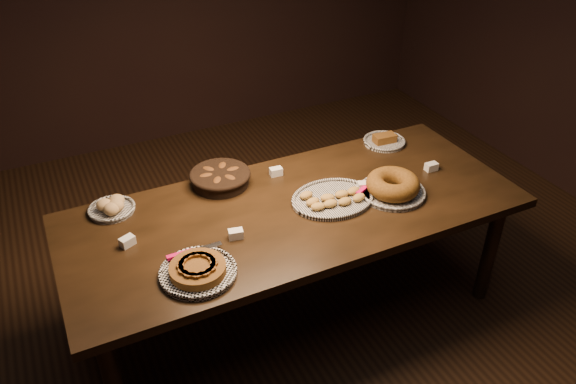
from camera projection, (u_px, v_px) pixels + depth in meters
name	position (u px, v px, depth m)	size (l,w,h in m)	color
ground	(295.00, 310.00, 3.35)	(5.00, 5.00, 0.00)	black
buffet_table	(295.00, 218.00, 2.97)	(2.40, 1.00, 0.75)	black
apple_tart_plate	(198.00, 270.00, 2.48)	(0.35, 0.35, 0.07)	white
madeleine_platter	(333.00, 199.00, 2.97)	(0.45, 0.37, 0.05)	black
bundt_cake_plate	(392.00, 186.00, 3.01)	(0.38, 0.36, 0.11)	black
croissant_basket	(220.00, 177.00, 3.09)	(0.40, 0.40, 0.08)	black
bread_roll_plate	(112.00, 207.00, 2.88)	(0.24, 0.24, 0.08)	white
loaf_plate	(384.00, 141.00, 3.50)	(0.26, 0.26, 0.06)	black
tent_cards	(294.00, 197.00, 2.97)	(1.81, 0.49, 0.04)	white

